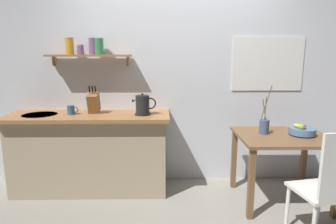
# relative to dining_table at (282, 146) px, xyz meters

# --- Properties ---
(ground_plane) EXTENTS (14.00, 14.00, 0.00)m
(ground_plane) POSITION_rel_dining_table_xyz_m (-1.11, -0.01, -0.63)
(ground_plane) COLOR gray
(back_wall) EXTENTS (6.80, 0.11, 2.70)m
(back_wall) POSITION_rel_dining_table_xyz_m (-0.90, 0.64, 0.72)
(back_wall) COLOR silver
(back_wall) RESTS_ON ground_plane
(kitchen_counter) EXTENTS (1.83, 0.63, 0.92)m
(kitchen_counter) POSITION_rel_dining_table_xyz_m (-2.11, 0.31, -0.16)
(kitchen_counter) COLOR tan
(kitchen_counter) RESTS_ON ground_plane
(wall_shelf) EXTENTS (0.97, 0.20, 0.33)m
(wall_shelf) POSITION_rel_dining_table_xyz_m (-2.12, 0.48, 1.00)
(wall_shelf) COLOR #9E6B3D
(dining_table) EXTENTS (0.94, 0.79, 0.75)m
(dining_table) POSITION_rel_dining_table_xyz_m (0.00, 0.00, 0.00)
(dining_table) COLOR brown
(dining_table) RESTS_ON ground_plane
(dining_chair_near) EXTENTS (0.46, 0.47, 1.01)m
(dining_chair_near) POSITION_rel_dining_table_xyz_m (0.07, -0.76, -0.08)
(dining_chair_near) COLOR white
(dining_chair_near) RESTS_ON ground_plane
(fruit_bowl) EXTENTS (0.27, 0.27, 0.13)m
(fruit_bowl) POSITION_rel_dining_table_xyz_m (0.19, -0.01, 0.17)
(fruit_bowl) COLOR #51759E
(fruit_bowl) RESTS_ON dining_table
(twig_vase) EXTENTS (0.11, 0.10, 0.52)m
(twig_vase) POSITION_rel_dining_table_xyz_m (-0.18, 0.06, 0.20)
(twig_vase) COLOR #475675
(twig_vase) RESTS_ON dining_table
(electric_kettle) EXTENTS (0.27, 0.18, 0.24)m
(electric_kettle) POSITION_rel_dining_table_xyz_m (-1.49, 0.24, 0.40)
(electric_kettle) COLOR black
(electric_kettle) RESTS_ON kitchen_counter
(knife_block) EXTENTS (0.12, 0.20, 0.32)m
(knife_block) POSITION_rel_dining_table_xyz_m (-2.05, 0.33, 0.42)
(knife_block) COLOR brown
(knife_block) RESTS_ON kitchen_counter
(coffee_mug_by_sink) EXTENTS (0.12, 0.08, 0.10)m
(coffee_mug_by_sink) POSITION_rel_dining_table_xyz_m (-2.29, 0.27, 0.35)
(coffee_mug_by_sink) COLOR #3D5B89
(coffee_mug_by_sink) RESTS_ON kitchen_counter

